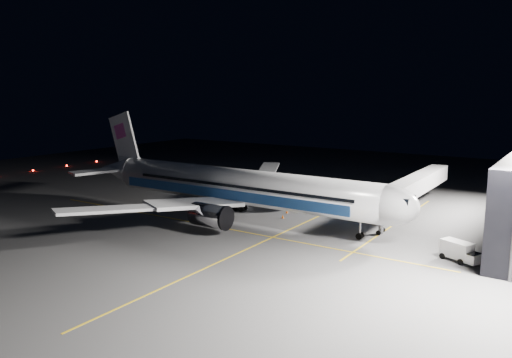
{
  "coord_description": "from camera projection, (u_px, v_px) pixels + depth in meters",
  "views": [
    {
      "loc": [
        45.32,
        -63.54,
        20.19
      ],
      "look_at": [
        0.76,
        3.7,
        6.0
      ],
      "focal_mm": 35.0,
      "sensor_mm": 36.0,
      "label": 1
    }
  ],
  "objects": [
    {
      "name": "safety_cone_c",
      "position": [
        229.0,
        202.0,
        91.19
      ],
      "size": [
        0.36,
        0.36,
        0.53
      ],
      "primitive_type": "cone",
      "color": "#FF650A",
      "rests_on": "ground"
    },
    {
      "name": "safety_cone_b",
      "position": [
        283.0,
        216.0,
        80.43
      ],
      "size": [
        0.41,
        0.41,
        0.61
      ],
      "primitive_type": "cone",
      "color": "#FF650A",
      "rests_on": "ground"
    },
    {
      "name": "service_truck",
      "position": [
        460.0,
        251.0,
        59.77
      ],
      "size": [
        5.08,
        3.69,
        2.43
      ],
      "rotation": [
        0.0,
        0.0,
        -0.43
      ],
      "color": "white",
      "rests_on": "ground"
    },
    {
      "name": "baggage_tug",
      "position": [
        250.0,
        192.0,
        97.61
      ],
      "size": [
        2.55,
        2.22,
        1.62
      ],
      "rotation": [
        0.0,
        0.0,
        0.22
      ],
      "color": "black",
      "rests_on": "ground"
    },
    {
      "name": "airliner",
      "position": [
        234.0,
        186.0,
        80.01
      ],
      "size": [
        61.48,
        54.22,
        16.64
      ],
      "color": "silver",
      "rests_on": "ground"
    },
    {
      "name": "guide_line_cross",
      "position": [
        216.0,
        227.0,
        75.39
      ],
      "size": [
        70.0,
        0.25,
        0.01
      ],
      "primitive_type": "cube",
      "color": "gold",
      "rests_on": "ground"
    },
    {
      "name": "guide_line_main",
      "position": [
        294.0,
        228.0,
        74.88
      ],
      "size": [
        0.25,
        80.0,
        0.01
      ],
      "primitive_type": "cube",
      "color": "gold",
      "rests_on": "ground"
    },
    {
      "name": "jet_bridge",
      "position": [
        411.0,
        187.0,
        82.38
      ],
      "size": [
        3.6,
        34.4,
        6.3
      ],
      "color": "#B2B2B7",
      "rests_on": "ground"
    },
    {
      "name": "ground",
      "position": [
        239.0,
        218.0,
        80.32
      ],
      "size": [
        200.0,
        200.0,
        0.0
      ],
      "primitive_type": "plane",
      "color": "#4C4C4F",
      "rests_on": "ground"
    },
    {
      "name": "safety_cone_a",
      "position": [
        287.0,
        211.0,
        83.78
      ],
      "size": [
        0.44,
        0.44,
        0.67
      ],
      "primitive_type": "cone",
      "color": "#FF650A",
      "rests_on": "ground"
    },
    {
      "name": "guide_line_side",
      "position": [
        394.0,
        225.0,
        76.56
      ],
      "size": [
        0.25,
        40.0,
        0.01
      ],
      "primitive_type": "cube",
      "color": "gold",
      "rests_on": "ground"
    }
  ]
}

